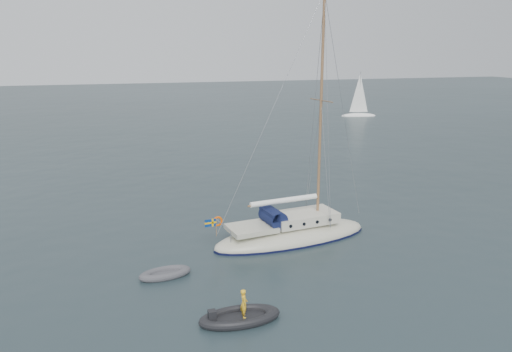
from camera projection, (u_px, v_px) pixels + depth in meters
name	position (u px, v px, depth m)	size (l,w,h in m)	color
ground	(279.00, 245.00, 29.54)	(300.00, 300.00, 0.00)	black
sailboat	(292.00, 222.00, 30.18)	(10.60, 3.17, 15.10)	beige
dinghy	(165.00, 274.00, 25.46)	(2.70, 1.22, 0.39)	#4E4D52
rib	(240.00, 316.00, 21.28)	(3.58, 1.63, 1.47)	black
distant_yacht_b	(359.00, 96.00, 85.48)	(6.08, 3.24, 8.06)	white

